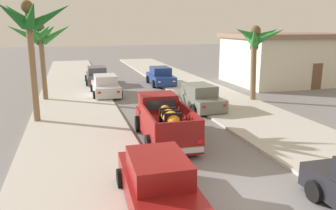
{
  "coord_description": "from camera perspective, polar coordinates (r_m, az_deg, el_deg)",
  "views": [
    {
      "loc": [
        -4.91,
        -7.66,
        4.98
      ],
      "look_at": [
        -0.41,
        7.45,
        1.2
      ],
      "focal_mm": 35.23,
      "sensor_mm": 36.0,
      "label": 1
    }
  ],
  "objects": [
    {
      "name": "sidewalk_left",
      "position": [
        20.27,
        -15.6,
        -1.08
      ],
      "size": [
        4.88,
        60.0,
        0.12
      ],
      "primitive_type": "cube",
      "color": "beige",
      "rests_on": "ground"
    },
    {
      "name": "sidewalk_right",
      "position": [
        22.45,
        9.32,
        0.64
      ],
      "size": [
        4.88,
        60.0,
        0.12
      ],
      "primitive_type": "cube",
      "color": "beige",
      "rests_on": "ground"
    },
    {
      "name": "car_right_far",
      "position": [
        29.71,
        -12.18,
        4.92
      ],
      "size": [
        2.1,
        4.29,
        1.54
      ],
      "color": "#474C56",
      "rests_on": "ground"
    },
    {
      "name": "ground_plane",
      "position": [
        10.38,
        14.59,
        -15.7
      ],
      "size": [
        160.0,
        160.0,
        0.0
      ],
      "primitive_type": "plane",
      "color": "slate"
    },
    {
      "name": "curb_right",
      "position": [
        22.02,
        6.88,
        0.45
      ],
      "size": [
        0.16,
        60.0,
        0.1
      ],
      "primitive_type": "cube",
      "color": "silver",
      "rests_on": "ground"
    },
    {
      "name": "car_right_near",
      "position": [
        28.75,
        -1.28,
        4.94
      ],
      "size": [
        2.13,
        4.31,
        1.54
      ],
      "color": "navy",
      "rests_on": "ground"
    },
    {
      "name": "car_right_mid",
      "position": [
        9.48,
        -1.78,
        -13.31
      ],
      "size": [
        2.14,
        4.31,
        1.54
      ],
      "color": "maroon",
      "rests_on": "ground"
    },
    {
      "name": "curb_left",
      "position": [
        20.31,
        -12.66,
        -0.91
      ],
      "size": [
        0.16,
        60.0,
        0.1
      ],
      "primitive_type": "cube",
      "color": "silver",
      "rests_on": "ground"
    },
    {
      "name": "car_left_far",
      "position": [
        20.29,
        5.34,
        1.28
      ],
      "size": [
        2.21,
        4.34,
        1.54
      ],
      "color": "slate",
      "rests_on": "ground"
    },
    {
      "name": "palm_tree_right_mid",
      "position": [
        18.27,
        -22.75,
        12.83
      ],
      "size": [
        3.68,
        3.36,
        6.28
      ],
      "color": "#846B4C",
      "rests_on": "ground"
    },
    {
      "name": "car_left_near",
      "position": [
        24.57,
        -10.74,
        3.24
      ],
      "size": [
        2.03,
        4.26,
        1.54
      ],
      "color": "silver",
      "rests_on": "ground"
    },
    {
      "name": "palm_tree_left_mid",
      "position": [
        23.72,
        -21.25,
        10.95
      ],
      "size": [
        4.23,
        3.27,
        5.27
      ],
      "color": "brown",
      "rests_on": "ground"
    },
    {
      "name": "roadside_house",
      "position": [
        31.71,
        20.36,
        7.64
      ],
      "size": [
        10.94,
        7.63,
        4.37
      ],
      "color": "beige",
      "rests_on": "ground"
    },
    {
      "name": "palm_tree_left_fore",
      "position": [
        22.89,
        14.96,
        10.8
      ],
      "size": [
        3.13,
        3.95,
        5.06
      ],
      "color": "brown",
      "rests_on": "ground"
    },
    {
      "name": "pickup_truck",
      "position": [
        14.84,
        -0.66,
        -2.83
      ],
      "size": [
        2.41,
        5.3,
        1.8
      ],
      "color": "maroon",
      "rests_on": "ground"
    }
  ]
}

